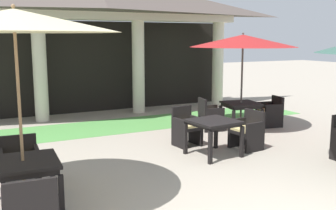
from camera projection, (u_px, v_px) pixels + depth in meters
The scene contains 13 objects.
background_pavilion at pixel (89, 7), 12.18m from camera, with size 10.54×2.48×4.40m.
lawn_strip at pixel (111, 126), 11.17m from camera, with size 12.34×1.93×0.01m, color #519347.
patio_table_near_foreground at pixel (23, 167), 5.76m from camera, with size 1.04×1.04×0.71m.
patio_umbrella_near_foreground at pixel (14, 22), 5.42m from camera, with size 2.91×2.91×2.90m.
patio_chair_near_foreground_south at pixel (30, 209), 4.88m from camera, with size 0.67×0.58×0.83m.
patio_chair_near_foreground_north at pixel (20, 162), 6.71m from camera, with size 0.65×0.61×0.81m.
patio_table_mid_right at pixel (241, 106), 10.91m from camera, with size 1.05×1.05×0.71m.
patio_umbrella_mid_right at pixel (243, 41), 10.62m from camera, with size 2.86×2.86×2.59m.
patio_chair_mid_right_east at pixel (270, 112), 11.20m from camera, with size 0.66×0.68×0.83m.
patio_chair_mid_right_west at pixel (210, 115), 10.69m from camera, with size 0.64×0.63×0.87m.
patio_table_far_back at pixel (214, 125), 8.32m from camera, with size 1.00×1.00×0.76m.
patio_chair_far_back_north at pixel (186, 128), 9.16m from camera, with size 0.59×0.56×0.89m.
patio_chair_far_back_east at pixel (247, 131), 8.89m from camera, with size 0.60×0.67×0.86m.
Camera 1 is at (-3.51, -2.99, 2.45)m, focal length 42.81 mm.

